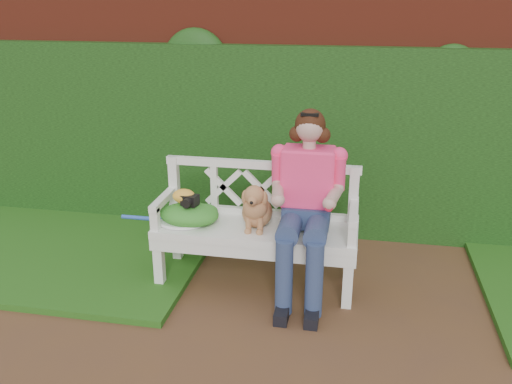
# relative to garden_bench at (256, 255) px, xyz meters

# --- Properties ---
(ground) EXTENTS (60.00, 60.00, 0.00)m
(ground) POSITION_rel_garden_bench_xyz_m (0.59, -0.63, -0.24)
(ground) COLOR brown
(brick_wall) EXTENTS (10.00, 0.30, 2.20)m
(brick_wall) POSITION_rel_garden_bench_xyz_m (0.59, 1.27, 0.86)
(brick_wall) COLOR maroon
(brick_wall) RESTS_ON ground
(ivy_hedge) EXTENTS (10.00, 0.18, 1.70)m
(ivy_hedge) POSITION_rel_garden_bench_xyz_m (0.59, 1.05, 0.61)
(ivy_hedge) COLOR #26641C
(ivy_hedge) RESTS_ON ground
(grass_left) EXTENTS (2.60, 2.00, 0.05)m
(grass_left) POSITION_rel_garden_bench_xyz_m (-1.81, 0.27, -0.21)
(grass_left) COLOR #1F5217
(grass_left) RESTS_ON ground
(garden_bench) EXTENTS (1.61, 0.68, 0.48)m
(garden_bench) POSITION_rel_garden_bench_xyz_m (0.00, 0.00, 0.00)
(garden_bench) COLOR white
(garden_bench) RESTS_ON ground
(seated_woman) EXTENTS (0.68, 0.83, 1.33)m
(seated_woman) POSITION_rel_garden_bench_xyz_m (0.37, -0.02, 0.42)
(seated_woman) COLOR #FA3836
(seated_woman) RESTS_ON ground
(dog) EXTENTS (0.26, 0.34, 0.36)m
(dog) POSITION_rel_garden_bench_xyz_m (0.01, -0.03, 0.42)
(dog) COLOR #995830
(dog) RESTS_ON garden_bench
(tennis_racket) EXTENTS (0.74, 0.48, 0.03)m
(tennis_racket) POSITION_rel_garden_bench_xyz_m (-0.60, -0.06, 0.26)
(tennis_racket) COLOR white
(tennis_racket) RESTS_ON garden_bench
(green_bag) EXTENTS (0.54, 0.49, 0.15)m
(green_bag) POSITION_rel_garden_bench_xyz_m (-0.50, -0.04, 0.32)
(green_bag) COLOR #236723
(green_bag) RESTS_ON garden_bench
(camera_item) EXTENTS (0.13, 0.11, 0.08)m
(camera_item) POSITION_rel_garden_bench_xyz_m (-0.49, -0.05, 0.43)
(camera_item) COLOR black
(camera_item) RESTS_ON green_bag
(baseball_glove) EXTENTS (0.18, 0.14, 0.11)m
(baseball_glove) POSITION_rel_garden_bench_xyz_m (-0.54, -0.02, 0.45)
(baseball_glove) COLOR gold
(baseball_glove) RESTS_ON green_bag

